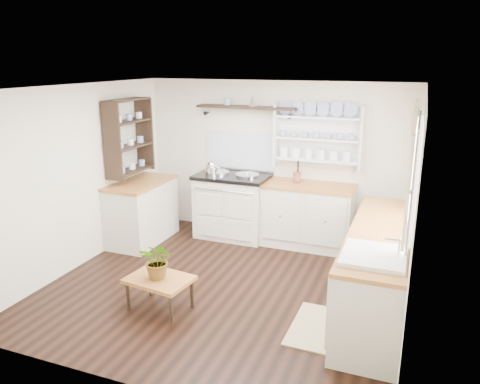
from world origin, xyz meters
name	(u,v)px	position (x,y,z in m)	size (l,w,h in m)	color
floor	(226,286)	(0.00, 0.00, 0.00)	(4.00, 3.80, 0.01)	black
wall_back	(275,160)	(0.00, 1.90, 1.15)	(4.00, 0.02, 2.30)	silver
wall_right	(414,213)	(2.00, 0.00, 1.15)	(0.02, 3.80, 2.30)	silver
wall_left	(79,177)	(-2.00, 0.00, 1.15)	(0.02, 3.80, 2.30)	silver
ceiling	(224,88)	(0.00, 0.00, 2.30)	(4.00, 3.80, 0.01)	white
window	(414,168)	(1.95, 0.15, 1.56)	(0.08, 1.55, 1.22)	white
aga_cooker	(233,205)	(-0.54, 1.57, 0.48)	(1.07, 0.74, 0.98)	beige
back_cabinets	(308,215)	(0.60, 1.60, 0.46)	(1.27, 0.63, 0.90)	beige
right_cabinets	(378,269)	(1.70, 0.10, 0.46)	(0.62, 2.43, 0.90)	beige
belfast_sink	(373,268)	(1.70, -0.65, 0.80)	(0.55, 0.60, 0.45)	white
left_cabinets	(142,211)	(-1.70, 0.90, 0.46)	(0.62, 1.13, 0.90)	beige
plate_rack	(319,136)	(0.65, 1.86, 1.56)	(1.20, 0.22, 0.90)	white
high_shelf	(247,108)	(-0.40, 1.78, 1.91)	(1.50, 0.29, 0.16)	black
left_shelving	(129,136)	(-1.84, 0.90, 1.55)	(0.28, 0.80, 1.05)	black
kettle	(212,169)	(-0.82, 1.45, 1.04)	(0.18, 0.18, 0.23)	silver
utensil_crock	(297,177)	(0.40, 1.68, 0.98)	(0.11, 0.11, 0.13)	brown
center_table	(159,282)	(-0.45, -0.73, 0.32)	(0.72, 0.56, 0.36)	brown
potted_plant	(158,260)	(-0.45, -0.73, 0.56)	(0.36, 0.31, 0.40)	#3F7233
floor_rug	(320,328)	(1.23, -0.50, 0.01)	(0.55, 0.85, 0.02)	olive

